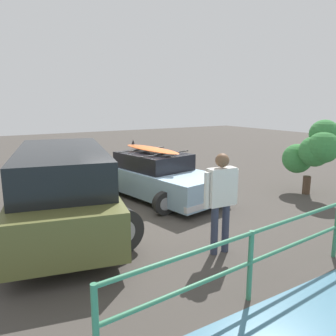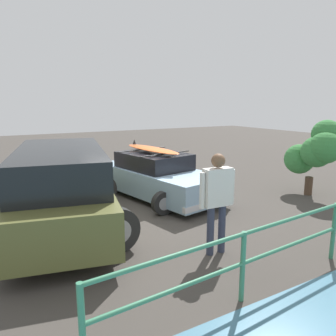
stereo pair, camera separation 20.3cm
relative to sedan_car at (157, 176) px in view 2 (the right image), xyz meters
name	(u,v)px [view 2 (the right image)]	position (x,y,z in m)	size (l,w,h in m)	color
ground_plane	(142,207)	(0.76, 0.62, -0.61)	(44.00, 44.00, 0.02)	#423D38
sedan_car	(157,176)	(0.00, 0.00, 0.00)	(2.68, 4.29, 1.54)	#8CADC6
suv_car	(62,187)	(2.85, 1.13, 0.30)	(3.28, 5.21, 1.74)	brown
person_bystander	(217,195)	(0.76, 3.70, 0.48)	(0.70, 0.24, 1.81)	#33384C
railing_fence	(335,221)	(-0.85, 4.87, 0.08)	(8.90, 0.71, 1.00)	#387F5B
bush_near_left	(316,149)	(-3.96, 2.17, 0.75)	(1.16, 1.72, 2.19)	#4C3828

